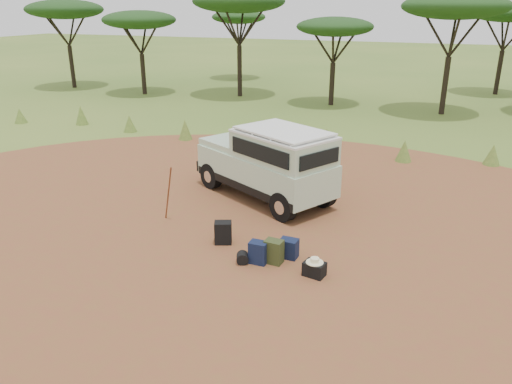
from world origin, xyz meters
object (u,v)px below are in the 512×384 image
(backpack_olive, at_px, (274,252))
(duffel_navy, at_px, (289,248))
(backpack_navy, at_px, (258,253))
(hard_case, at_px, (314,269))
(backpack_black, at_px, (223,233))
(walking_staff, at_px, (168,193))
(safari_vehicle, at_px, (268,164))

(backpack_olive, xyz_separation_m, duffel_navy, (0.24, 0.36, -0.05))
(backpack_navy, bearing_deg, hard_case, -3.34)
(backpack_black, height_order, backpack_navy, backpack_black)
(hard_case, bearing_deg, duffel_navy, 153.95)
(walking_staff, distance_m, backpack_navy, 3.36)
(backpack_black, xyz_separation_m, backpack_olive, (1.46, -0.48, -0.00))
(walking_staff, bearing_deg, backpack_black, -83.20)
(walking_staff, relative_size, duffel_navy, 3.52)
(safari_vehicle, bearing_deg, backpack_olive, -39.38)
(safari_vehicle, distance_m, duffel_navy, 3.82)
(safari_vehicle, relative_size, hard_case, 10.70)
(walking_staff, bearing_deg, safari_vehicle, -9.86)
(backpack_navy, distance_m, backpack_olive, 0.34)
(backpack_olive, relative_size, hard_case, 1.23)
(backpack_navy, bearing_deg, duffel_navy, 42.36)
(duffel_navy, height_order, hard_case, duffel_navy)
(backpack_olive, distance_m, hard_case, 1.03)
(safari_vehicle, bearing_deg, duffel_navy, -33.95)
(safari_vehicle, xyz_separation_m, hard_case, (2.46, -3.90, -0.91))
(hard_case, bearing_deg, backpack_olive, 178.76)
(backpack_olive, bearing_deg, backpack_black, 167.35)
(backpack_navy, xyz_separation_m, hard_case, (1.31, -0.10, -0.10))
(hard_case, bearing_deg, safari_vehicle, 133.91)
(safari_vehicle, xyz_separation_m, backpack_black, (0.01, -3.20, -0.79))
(safari_vehicle, distance_m, hard_case, 4.71)
(backpack_black, bearing_deg, backpack_navy, -50.49)
(backpack_olive, bearing_deg, duffel_navy, 62.11)
(walking_staff, height_order, duffel_navy, walking_staff)
(safari_vehicle, xyz_separation_m, walking_staff, (-1.89, -2.48, -0.29))
(backpack_navy, height_order, duffel_navy, backpack_navy)
(backpack_navy, height_order, backpack_olive, backpack_olive)
(duffel_navy, bearing_deg, backpack_olive, -120.98)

